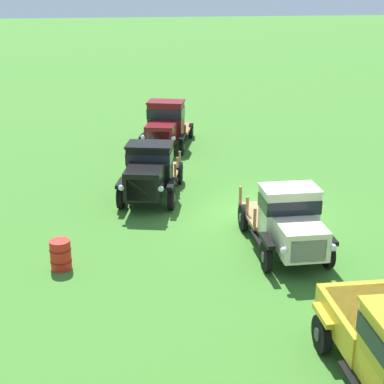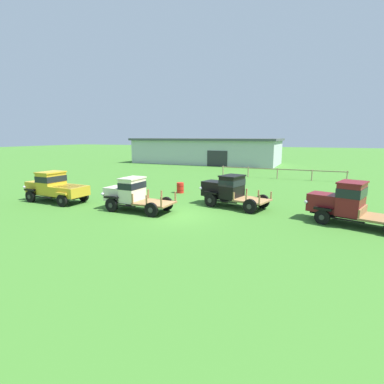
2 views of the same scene
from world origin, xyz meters
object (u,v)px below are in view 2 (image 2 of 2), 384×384
(farm_shed, at_px, (206,151))
(vintage_truck_far_side, at_px, (347,202))
(vintage_truck_foreground_near, at_px, (55,187))
(vintage_truck_second_in_line, at_px, (131,193))
(vintage_truck_midrow_center, at_px, (228,190))
(oil_drum_beside_row, at_px, (180,188))

(farm_shed, bearing_deg, vintage_truck_far_side, -57.69)
(vintage_truck_foreground_near, distance_m, vintage_truck_second_in_line, 6.38)
(vintage_truck_midrow_center, distance_m, vintage_truck_far_side, 7.02)
(farm_shed, height_order, vintage_truck_midrow_center, farm_shed)
(vintage_truck_foreground_near, xyz_separation_m, vintage_truck_second_in_line, (6.38, 0.04, 0.00))
(vintage_truck_midrow_center, relative_size, oil_drum_beside_row, 5.71)
(oil_drum_beside_row, bearing_deg, farm_shed, 106.38)
(farm_shed, xyz_separation_m, oil_drum_beside_row, (7.81, -26.58, -1.71))
(farm_shed, distance_m, vintage_truck_foreground_near, 33.13)
(vintage_truck_second_in_line, height_order, vintage_truck_midrow_center, vintage_truck_midrow_center)
(vintage_truck_far_side, xyz_separation_m, oil_drum_beside_row, (-11.82, 4.47, -0.74))
(farm_shed, relative_size, vintage_truck_midrow_center, 5.08)
(vintage_truck_foreground_near, distance_m, vintage_truck_midrow_center, 12.15)
(vintage_truck_midrow_center, bearing_deg, vintage_truck_foreground_near, -163.11)
(farm_shed, height_order, vintage_truck_far_side, farm_shed)
(farm_shed, height_order, oil_drum_beside_row, farm_shed)
(vintage_truck_foreground_near, distance_m, oil_drum_beside_row, 9.34)
(vintage_truck_foreground_near, bearing_deg, vintage_truck_far_side, 6.32)
(farm_shed, xyz_separation_m, vintage_truck_far_side, (19.63, -31.05, -0.97))
(oil_drum_beside_row, bearing_deg, vintage_truck_far_side, -20.69)
(vintage_truck_second_in_line, xyz_separation_m, vintage_truck_far_side, (12.11, 2.00, 0.08))
(vintage_truck_midrow_center, bearing_deg, vintage_truck_far_side, -12.19)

